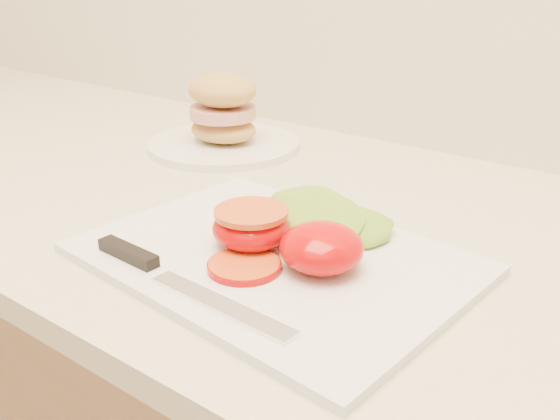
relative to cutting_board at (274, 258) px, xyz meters
The scene contains 8 objects.
cutting_board is the anchor object (origin of this frame).
tomato_half_dome 0.06m from the cutting_board, ahead, with size 0.08×0.08×0.04m, color #C20601.
tomato_half_cut 0.04m from the cutting_board, behind, with size 0.08×0.08×0.04m.
tomato_slice_0 0.04m from the cutting_board, 94.87° to the right, with size 0.07×0.07×0.01m, color #D05A1C.
lettuce_leaf_0 0.08m from the cutting_board, 96.28° to the left, with size 0.15×0.10×0.03m, color #82BF32.
lettuce_leaf_1 0.09m from the cutting_board, 64.42° to the left, with size 0.10×0.07×0.02m, color #82BF32.
knife 0.12m from the cutting_board, 120.50° to the right, with size 0.25×0.04×0.01m.
sandwich_plate 0.40m from the cutting_board, 138.97° to the left, with size 0.24×0.24×0.12m.
Camera 1 is at (-0.13, 1.10, 1.23)m, focal length 40.00 mm.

